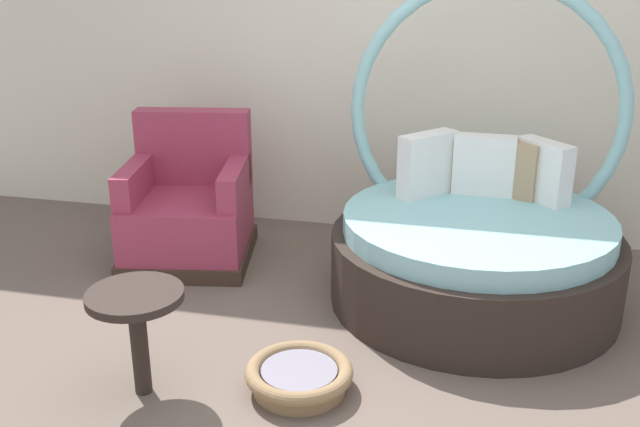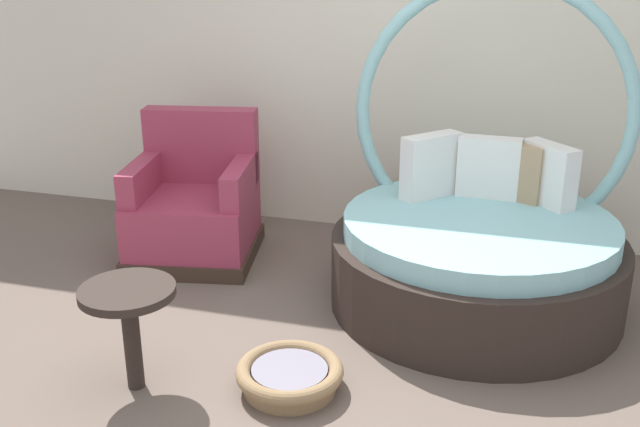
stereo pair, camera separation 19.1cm
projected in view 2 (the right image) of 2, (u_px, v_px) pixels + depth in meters
The scene contains 6 objects.
ground_plane at pixel (323, 395), 3.43m from camera, with size 8.00×8.00×0.02m, color #66564C.
back_wall at pixel (413, 8), 4.84m from camera, with size 8.00×0.12×3.14m, color silver.
round_daybed at pixel (478, 239), 4.20m from camera, with size 1.65×1.65×1.84m.
red_armchair at pixel (195, 208), 4.83m from camera, with size 0.93×0.93×0.94m.
pet_basket at pixel (290, 375), 3.43m from camera, with size 0.51×0.51×0.13m.
side_table at pixel (129, 306), 3.33m from camera, with size 0.44×0.44×0.52m.
Camera 2 is at (0.79, -2.80, 1.99)m, focal length 41.03 mm.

